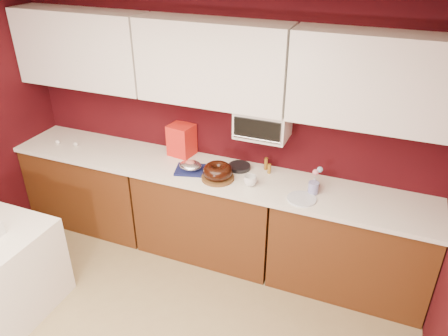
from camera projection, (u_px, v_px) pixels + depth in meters
wall_back at (221, 123)px, 4.05m from camera, size 4.00×0.02×2.50m
base_cabinet_left at (94, 186)px, 4.63m from camera, size 1.31×0.58×0.86m
base_cabinet_center at (209, 213)px, 4.19m from camera, size 1.31×0.58×0.86m
base_cabinet_right at (350, 247)px, 3.75m from camera, size 1.31×0.58×0.86m
countertop at (208, 173)px, 3.98m from camera, size 4.00×0.62×0.04m
upper_cabinet_left at (82, 49)px, 4.06m from camera, size 1.31×0.33×0.70m
upper_cabinet_center at (213, 63)px, 3.63m from camera, size 1.31×0.33×0.70m
upper_cabinet_right at (380, 82)px, 3.19m from camera, size 1.31×0.33×0.70m
toaster_oven at (263, 123)px, 3.72m from camera, size 0.45×0.30×0.25m
toaster_oven_door at (257, 130)px, 3.59m from camera, size 0.40×0.02×0.18m
toaster_oven_handle at (256, 139)px, 3.62m from camera, size 0.42×0.02×0.02m
cake_base at (218, 178)px, 3.83m from camera, size 0.33×0.33×0.03m
bundt_cake at (218, 171)px, 3.79m from camera, size 0.30×0.30×0.11m
navy_towel at (191, 170)px, 3.96m from camera, size 0.32×0.29×0.02m
foil_ham_nest at (190, 166)px, 3.94m from camera, size 0.23×0.20×0.08m
roasted_ham at (190, 163)px, 3.93m from camera, size 0.10×0.08×0.06m
pandoro_box at (182, 140)px, 4.18m from camera, size 0.25×0.23×0.30m
dark_pan at (239, 167)px, 3.99m from camera, size 0.21×0.21×0.04m
coffee_mug at (250, 180)px, 3.71m from camera, size 0.14×0.14×0.11m
blue_jar at (313, 188)px, 3.61m from camera, size 0.10×0.10×0.10m
flower_vase at (314, 182)px, 3.68m from camera, size 0.07×0.07×0.11m
flower_pink at (316, 172)px, 3.64m from camera, size 0.05×0.05×0.05m
flower_blue at (320, 170)px, 3.63m from camera, size 0.05×0.05×0.05m
china_plate at (302, 199)px, 3.54m from camera, size 0.27×0.27×0.01m
amber_bottle at (269, 169)px, 3.90m from camera, size 0.03×0.03×0.09m
egg_left at (58, 142)px, 4.46m from camera, size 0.06×0.05×0.04m
egg_right at (76, 144)px, 4.41m from camera, size 0.06×0.06×0.04m
amber_bottle_tall at (266, 164)px, 3.96m from camera, size 0.04×0.04×0.12m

